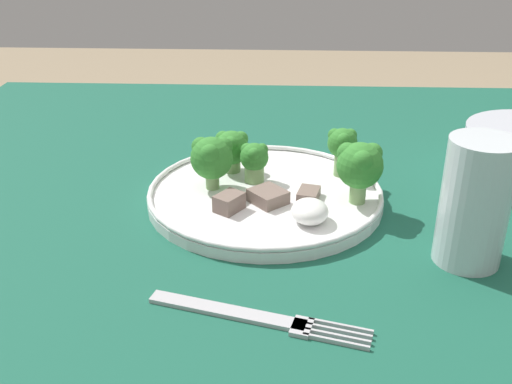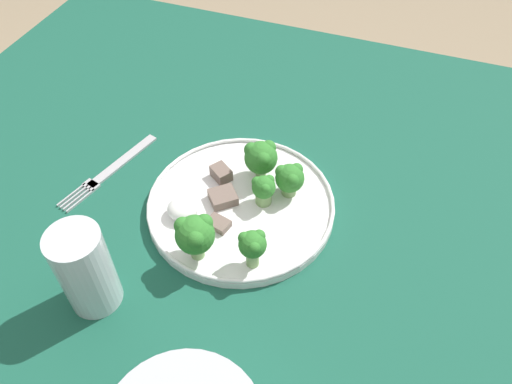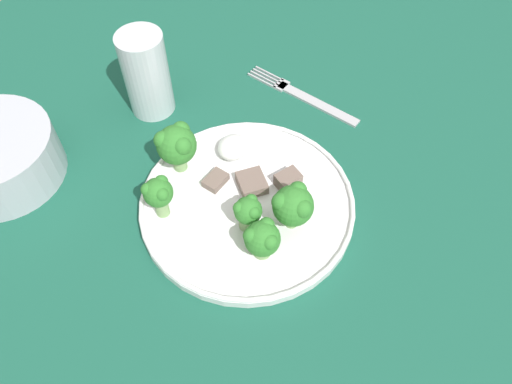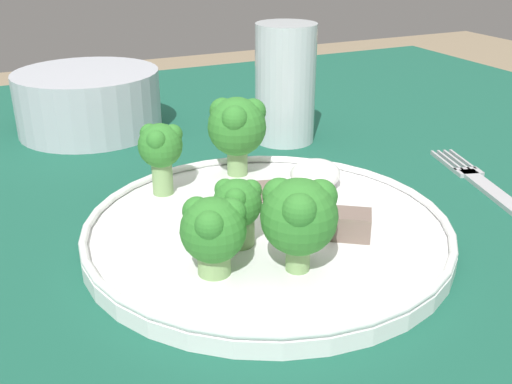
# 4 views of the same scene
# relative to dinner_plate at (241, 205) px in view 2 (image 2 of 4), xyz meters

# --- Properties ---
(table) EXTENTS (1.09, 1.10, 0.71)m
(table) POSITION_rel_dinner_plate_xyz_m (0.06, 0.04, -0.10)
(table) COLOR #195642
(table) RESTS_ON ground_plane
(dinner_plate) EXTENTS (0.27, 0.27, 0.02)m
(dinner_plate) POSITION_rel_dinner_plate_xyz_m (0.00, 0.00, 0.00)
(dinner_plate) COLOR white
(dinner_plate) RESTS_ON table
(fork) EXTENTS (0.07, 0.19, 0.00)m
(fork) POSITION_rel_dinner_plate_xyz_m (0.22, -0.00, -0.01)
(fork) COLOR #B2B2B7
(fork) RESTS_ON table
(drinking_glass) EXTENTS (0.06, 0.06, 0.12)m
(drinking_glass) POSITION_rel_dinner_plate_xyz_m (0.12, 0.20, 0.05)
(drinking_glass) COLOR silver
(drinking_glass) RESTS_ON table
(broccoli_floret_near_rim_left) EXTENTS (0.05, 0.05, 0.06)m
(broccoli_floret_near_rim_left) POSITION_rel_dinner_plate_xyz_m (-0.01, -0.06, 0.04)
(broccoli_floret_near_rim_left) COLOR #7FA866
(broccoli_floret_near_rim_left) RESTS_ON dinner_plate
(broccoli_floret_center_left) EXTENTS (0.03, 0.03, 0.05)m
(broccoli_floret_center_left) POSITION_rel_dinner_plate_xyz_m (-0.03, -0.01, 0.03)
(broccoli_floret_center_left) COLOR #7FA866
(broccoli_floret_center_left) RESTS_ON dinner_plate
(broccoli_floret_back_left) EXTENTS (0.04, 0.04, 0.05)m
(broccoli_floret_back_left) POSITION_rel_dinner_plate_xyz_m (-0.06, -0.04, 0.03)
(broccoli_floret_back_left) COLOR #7FA866
(broccoli_floret_back_left) RESTS_ON dinner_plate
(broccoli_floret_front_left) EXTENTS (0.05, 0.05, 0.07)m
(broccoli_floret_front_left) POSITION_rel_dinner_plate_xyz_m (0.02, 0.10, 0.05)
(broccoli_floret_front_left) COLOR #7FA866
(broccoli_floret_front_left) RESTS_ON dinner_plate
(broccoli_floret_center_back) EXTENTS (0.04, 0.04, 0.06)m
(broccoli_floret_center_back) POSITION_rel_dinner_plate_xyz_m (-0.05, 0.09, 0.04)
(broccoli_floret_center_back) COLOR #7FA866
(broccoli_floret_center_back) RESTS_ON dinner_plate
(meat_slice_front_slice) EXTENTS (0.04, 0.03, 0.01)m
(meat_slice_front_slice) POSITION_rel_dinner_plate_xyz_m (0.01, 0.05, 0.01)
(meat_slice_front_slice) COLOR #756056
(meat_slice_front_slice) RESTS_ON dinner_plate
(meat_slice_middle_slice) EXTENTS (0.04, 0.04, 0.02)m
(meat_slice_middle_slice) POSITION_rel_dinner_plate_xyz_m (0.05, -0.04, 0.01)
(meat_slice_middle_slice) COLOR #756056
(meat_slice_middle_slice) RESTS_ON dinner_plate
(meat_slice_rear_slice) EXTENTS (0.05, 0.05, 0.01)m
(meat_slice_rear_slice) POSITION_rel_dinner_plate_xyz_m (0.03, 0.00, 0.01)
(meat_slice_rear_slice) COLOR #756056
(meat_slice_rear_slice) RESTS_ON dinner_plate
(sauce_dollop) EXTENTS (0.04, 0.04, 0.02)m
(sauce_dollop) POSITION_rel_dinner_plate_xyz_m (0.07, 0.05, 0.02)
(sauce_dollop) COLOR white
(sauce_dollop) RESTS_ON dinner_plate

